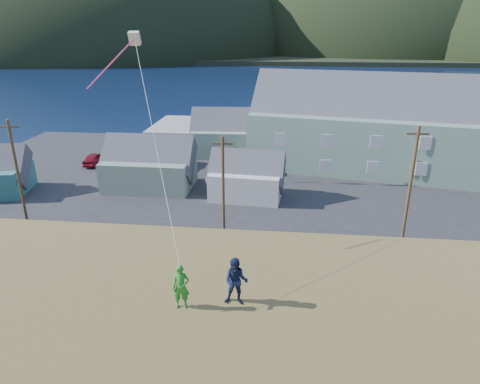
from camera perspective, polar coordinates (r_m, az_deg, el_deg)
name	(u,v)px	position (r m, az deg, el deg)	size (l,w,h in m)	color
ground	(242,243)	(34.27, 0.29, -6.86)	(900.00, 900.00, 0.00)	#0A1638
grass_strip	(239,255)	(32.50, -0.08, -8.42)	(110.00, 8.00, 0.10)	#4C3D19
waterfront_lot	(257,175)	(49.86, 2.30, 2.33)	(72.00, 36.00, 0.12)	#28282B
wharf	(231,128)	(72.42, -1.19, 8.59)	(26.00, 14.00, 0.90)	gray
far_shore	(285,48)	(360.46, 6.00, 18.52)	(900.00, 320.00, 2.00)	black
far_hills	(337,50)	(311.53, 12.79, 17.95)	(760.00, 265.00, 143.00)	black
lodge	(421,129)	(53.68, 22.95, 7.79)	(40.25, 18.16, 13.68)	slate
shed_palegreen_near	(149,165)	(46.01, -12.02, 3.57)	(9.51, 6.07, 6.86)	slate
shed_white	(247,176)	(42.46, 0.89, 2.12)	(7.75, 5.46, 5.87)	silver
shed_palegreen_far	(233,133)	(57.56, -0.88, 7.82)	(11.54, 7.01, 7.55)	gray
utility_poles	(212,182)	(34.12, -3.74, 1.35)	(31.91, 0.24, 9.33)	#47331E
parked_cars	(193,157)	(54.46, -6.28, 4.71)	(24.25, 13.29, 1.57)	beige
kite_flyer_green	(181,287)	(14.67, -7.88, -12.42)	(0.58, 0.38, 1.58)	#288323
kite_flyer_navy	(236,282)	(14.67, -0.53, -11.88)	(0.83, 0.65, 1.71)	#161E3C
kite_rig	(132,45)	(19.49, -14.24, 18.47)	(2.27, 3.63, 10.20)	beige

